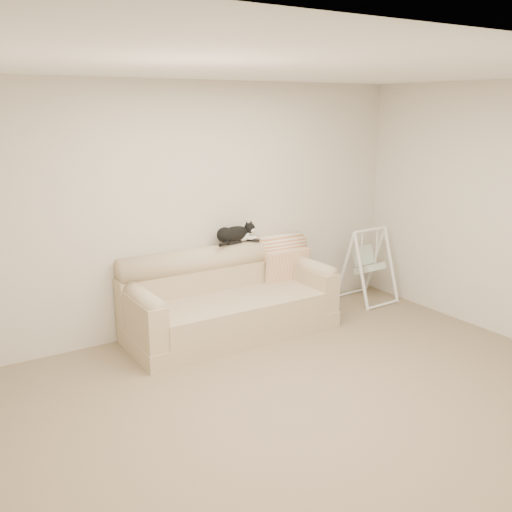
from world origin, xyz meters
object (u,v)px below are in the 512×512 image
(remote_b, at_px, (252,240))
(tuxedo_cat, at_px, (235,234))
(sofa, at_px, (228,301))
(baby_swing, at_px, (368,265))
(remote_a, at_px, (234,242))

(remote_b, xyz_separation_m, tuxedo_cat, (-0.22, 0.01, 0.10))
(sofa, relative_size, tuxedo_cat, 4.00)
(sofa, xyz_separation_m, baby_swing, (1.97, -0.01, 0.11))
(remote_a, distance_m, tuxedo_cat, 0.09)
(remote_a, distance_m, baby_swing, 1.83)
(sofa, height_order, tuxedo_cat, tuxedo_cat)
(remote_b, height_order, tuxedo_cat, tuxedo_cat)
(remote_b, relative_size, tuxedo_cat, 0.29)
(tuxedo_cat, height_order, baby_swing, tuxedo_cat)
(remote_a, xyz_separation_m, tuxedo_cat, (0.01, 0.01, 0.09))
(remote_a, bearing_deg, sofa, -133.13)
(sofa, distance_m, tuxedo_cat, 0.73)
(remote_a, bearing_deg, tuxedo_cat, 26.80)
(remote_a, bearing_deg, baby_swing, -7.80)
(sofa, relative_size, baby_swing, 2.40)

